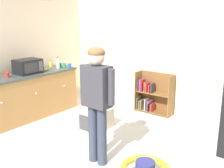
{
  "coord_description": "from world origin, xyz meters",
  "views": [
    {
      "loc": [
        2.27,
        -2.69,
        2.0
      ],
      "look_at": [
        -0.18,
        0.49,
        0.98
      ],
      "focal_mm": 43.2,
      "sensor_mm": 36.0,
      "label": 1
    }
  ],
  "objects": [
    {
      "name": "pet_carrier",
      "position": [
        -0.75,
        0.76,
        0.18
      ],
      "size": [
        0.42,
        0.55,
        0.36
      ],
      "color": "#C4B39E",
      "rests_on": "ground"
    },
    {
      "name": "standing_person",
      "position": [
        0.03,
        -0.11,
        0.98
      ],
      "size": [
        0.57,
        0.23,
        1.62
      ],
      "color": "#373E53",
      "rests_on": "ground"
    },
    {
      "name": "left_side_wall",
      "position": [
        -2.63,
        0.8,
        1.35
      ],
      "size": [
        0.06,
        2.99,
        2.7
      ],
      "primitive_type": "cube",
      "color": "beige",
      "rests_on": "ground"
    },
    {
      "name": "yellow_cup",
      "position": [
        -2.4,
        1.15,
        0.95
      ],
      "size": [
        0.08,
        0.08,
        0.09
      ],
      "primitive_type": "cylinder",
      "color": "yellow",
      "rests_on": "kitchen_counter"
    },
    {
      "name": "ground_plane",
      "position": [
        0.0,
        0.0,
        0.0
      ],
      "size": [
        12.0,
        12.0,
        0.0
      ],
      "primitive_type": "plane",
      "color": "silver",
      "rests_on": "ground"
    },
    {
      "name": "green_cup",
      "position": [
        -2.1,
        1.27,
        0.95
      ],
      "size": [
        0.08,
        0.08,
        0.09
      ],
      "primitive_type": "cylinder",
      "color": "green",
      "rests_on": "kitchen_counter"
    },
    {
      "name": "microwave",
      "position": [
        -2.18,
        0.4,
        1.04
      ],
      "size": [
        0.37,
        0.48,
        0.28
      ],
      "color": "black",
      "rests_on": "kitchen_counter"
    },
    {
      "name": "bookshelf",
      "position": [
        -0.38,
        2.14,
        0.37
      ],
      "size": [
        0.8,
        0.28,
        0.85
      ],
      "color": "brown",
      "rests_on": "ground"
    },
    {
      "name": "kitchen_counter",
      "position": [
        -2.2,
        0.33,
        0.45
      ],
      "size": [
        0.65,
        2.2,
        0.9
      ],
      "color": "#AF7D44",
      "rests_on": "ground"
    },
    {
      "name": "clear_bottle",
      "position": [
        -2.12,
        1.11,
        1.0
      ],
      "size": [
        0.07,
        0.07,
        0.25
      ],
      "color": "silver",
      "rests_on": "kitchen_counter"
    },
    {
      "name": "red_cup",
      "position": [
        -2.2,
        -0.05,
        0.95
      ],
      "size": [
        0.08,
        0.08,
        0.09
      ],
      "primitive_type": "cylinder",
      "color": "red",
      "rests_on": "kitchen_counter"
    },
    {
      "name": "banana_bunch",
      "position": [
        -2.12,
        0.77,
        0.93
      ],
      "size": [
        0.12,
        0.16,
        0.04
      ],
      "color": "yellow",
      "rests_on": "kitchen_counter"
    },
    {
      "name": "blue_cup",
      "position": [
        -1.98,
        1.31,
        0.95
      ],
      "size": [
        0.08,
        0.08,
        0.09
      ],
      "primitive_type": "cylinder",
      "color": "blue",
      "rests_on": "kitchen_counter"
    },
    {
      "name": "back_wall",
      "position": [
        0.0,
        2.33,
        1.35
      ],
      "size": [
        5.2,
        0.06,
        2.7
      ],
      "primitive_type": "cube",
      "color": "beige",
      "rests_on": "ground"
    },
    {
      "name": "teal_cup",
      "position": [
        -2.21,
        1.24,
        0.95
      ],
      "size": [
        0.08,
        0.08,
        0.09
      ],
      "primitive_type": "cylinder",
      "color": "teal",
      "rests_on": "kitchen_counter"
    }
  ]
}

